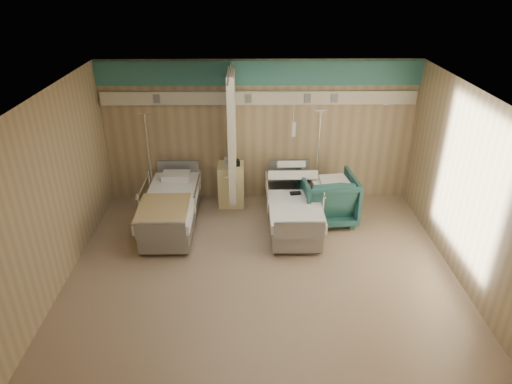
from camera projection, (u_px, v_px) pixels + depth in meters
ground at (262, 269)px, 7.24m from camera, size 6.00×5.00×0.00m
room_walls at (260, 154)px, 6.63m from camera, size 6.04×5.04×2.82m
bed_right at (293, 211)px, 8.27m from camera, size 1.00×2.16×0.63m
bed_left at (172, 212)px, 8.24m from camera, size 1.00×2.16×0.63m
bedside_cabinet at (231, 185)px, 9.01m from camera, size 0.50×0.48×0.85m
visitor_armchair at (327, 198)px, 8.43m from camera, size 1.08×1.10×0.92m
waffle_blanket at (331, 174)px, 8.19m from camera, size 0.74×0.67×0.07m
iv_stand_right at (316, 189)px, 8.88m from camera, size 0.36×0.36×1.99m
iv_stand_left at (153, 189)px, 8.90m from camera, size 0.34×0.34×1.93m
call_remote at (295, 193)px, 8.17m from camera, size 0.20×0.11×0.04m
tan_blanket at (163, 208)px, 7.68m from camera, size 0.87×1.09×0.04m
toiletry_bag at (234, 163)px, 8.76m from camera, size 0.23×0.17×0.11m
white_cup at (226, 161)px, 8.83m from camera, size 0.13×0.13×0.14m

